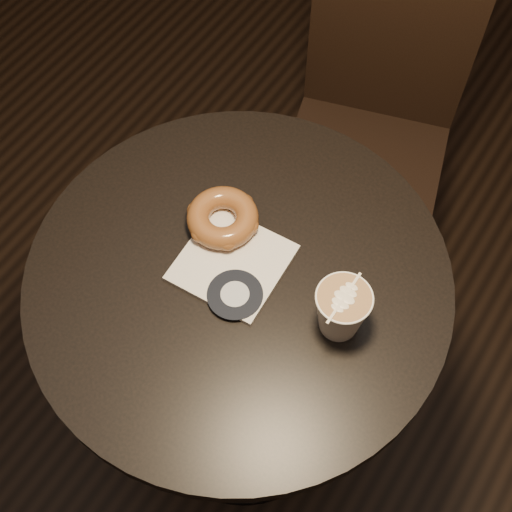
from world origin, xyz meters
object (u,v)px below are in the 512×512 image
object	(u,v)px
cafe_table	(240,326)
chair	(376,108)
latte_cup	(341,311)
pastry_bag	(232,263)
doughnut	(223,218)

from	to	relation	value
cafe_table	chair	distance (m)	0.64
cafe_table	latte_cup	distance (m)	0.31
pastry_bag	latte_cup	distance (m)	0.20
pastry_bag	doughnut	size ratio (longest dim) A/B	1.37
chair	doughnut	bearing A→B (deg)	-108.86
doughnut	latte_cup	bearing A→B (deg)	-11.20
chair	latte_cup	distance (m)	0.73
chair	pastry_bag	xyz separation A→B (m)	(0.04, -0.63, 0.24)
chair	latte_cup	world-z (taller)	chair
cafe_table	doughnut	xyz separation A→B (m)	(-0.07, 0.06, 0.23)
chair	doughnut	size ratio (longest dim) A/B	7.67
chair	cafe_table	bearing A→B (deg)	-102.07
chair	pastry_bag	world-z (taller)	chair
cafe_table	pastry_bag	size ratio (longest dim) A/B	4.56
pastry_bag	latte_cup	bearing A→B (deg)	-3.07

